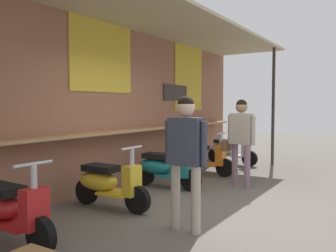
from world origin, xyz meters
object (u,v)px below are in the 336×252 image
object	(u,v)px
scooter_yellow	(107,183)
scooter_orange	(201,157)
scooter_red	(8,209)
scooter_teal	(163,167)
scooter_silver	(229,150)
shopper_browsing	(186,148)
shopper_with_handbag	(240,134)

from	to	relation	value
scooter_yellow	scooter_orange	bearing A→B (deg)	88.75
scooter_red	scooter_yellow	distance (m)	1.64
scooter_teal	scooter_silver	distance (m)	3.21
scooter_silver	scooter_teal	bearing A→B (deg)	-86.14
scooter_yellow	shopper_browsing	bearing A→B (deg)	-9.96
scooter_red	shopper_browsing	xyz separation A→B (m)	(1.41, -1.51, 0.65)
scooter_teal	scooter_red	bearing A→B (deg)	-94.12
scooter_yellow	scooter_red	bearing A→B (deg)	-91.24
scooter_teal	shopper_browsing	bearing A→B (deg)	-54.13
scooter_red	scooter_teal	bearing A→B (deg)	91.02
shopper_with_handbag	shopper_browsing	bearing A→B (deg)	14.01
scooter_silver	shopper_browsing	xyz separation A→B (m)	(-5.02, -1.51, 0.65)
scooter_red	scooter_silver	xyz separation A→B (m)	(6.43, -0.00, 0.00)
scooter_yellow	scooter_teal	size ratio (longest dim) A/B	1.00
scooter_red	shopper_browsing	size ratio (longest dim) A/B	0.83
scooter_orange	shopper_with_handbag	bearing A→B (deg)	-32.68
scooter_yellow	scooter_silver	distance (m)	4.78
scooter_yellow	scooter_silver	size ratio (longest dim) A/B	1.00
scooter_yellow	scooter_silver	bearing A→B (deg)	88.75
scooter_red	scooter_orange	world-z (taller)	same
scooter_red	scooter_silver	world-z (taller)	same
scooter_teal	scooter_silver	bearing A→B (deg)	85.89
shopper_browsing	scooter_silver	bearing A→B (deg)	14.75
scooter_yellow	shopper_browsing	world-z (taller)	shopper_browsing
scooter_teal	scooter_silver	size ratio (longest dim) A/B	1.00
scooter_orange	scooter_yellow	bearing A→B (deg)	-92.76
scooter_teal	shopper_with_handbag	world-z (taller)	shopper_with_handbag
scooter_teal	scooter_orange	size ratio (longest dim) A/B	1.00
scooter_orange	scooter_silver	distance (m)	1.66
scooter_silver	shopper_with_handbag	xyz separation A→B (m)	(-2.35, -1.20, 0.63)
scooter_red	scooter_yellow	xyz separation A→B (m)	(1.64, -0.00, 0.00)
shopper_with_handbag	scooter_orange	bearing A→B (deg)	-112.52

